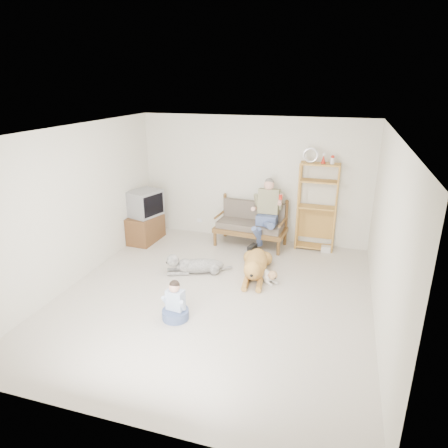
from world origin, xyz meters
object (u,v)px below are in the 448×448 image
(loveseat, at_px, (251,223))
(golden_retriever, at_px, (255,265))
(etagere, at_px, (317,206))
(tv_stand, at_px, (146,228))

(loveseat, bearing_deg, golden_retriever, -69.19)
(loveseat, height_order, golden_retriever, loveseat)
(etagere, relative_size, golden_retriever, 1.28)
(tv_stand, xyz_separation_m, golden_retriever, (2.71, -0.97, -0.09))
(loveseat, distance_m, golden_retriever, 1.54)
(loveseat, distance_m, etagere, 1.43)
(tv_stand, bearing_deg, etagere, 12.52)
(etagere, bearing_deg, tv_stand, -170.04)
(loveseat, relative_size, tv_stand, 1.68)
(tv_stand, distance_m, golden_retriever, 2.88)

